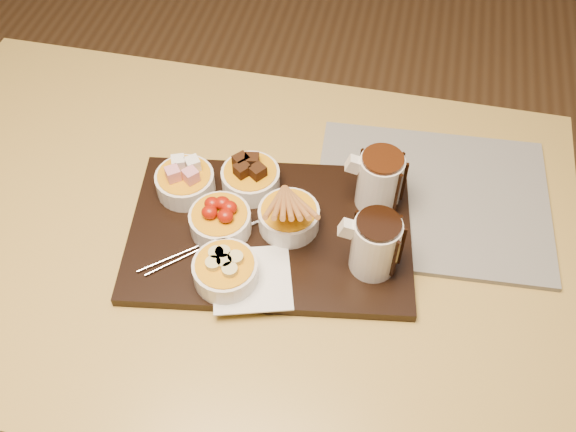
% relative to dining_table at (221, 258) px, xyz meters
% --- Properties ---
extents(ground, '(5.00, 5.00, 0.00)m').
position_rel_dining_table_xyz_m(ground, '(0.00, 0.00, -0.65)').
color(ground, brown).
rests_on(ground, ground).
extents(dining_table, '(1.20, 0.80, 0.75)m').
position_rel_dining_table_xyz_m(dining_table, '(0.00, 0.00, 0.00)').
color(dining_table, '#BC9B46').
rests_on(dining_table, ground).
extents(serving_board, '(0.50, 0.37, 0.02)m').
position_rel_dining_table_xyz_m(serving_board, '(0.09, -0.00, 0.11)').
color(serving_board, black).
rests_on(serving_board, dining_table).
extents(napkin, '(0.15, 0.15, 0.00)m').
position_rel_dining_table_xyz_m(napkin, '(0.09, -0.11, 0.12)').
color(napkin, white).
rests_on(napkin, serving_board).
extents(bowl_marshmallows, '(0.10, 0.10, 0.04)m').
position_rel_dining_table_xyz_m(bowl_marshmallows, '(-0.06, 0.05, 0.14)').
color(bowl_marshmallows, white).
rests_on(bowl_marshmallows, serving_board).
extents(bowl_cake, '(0.10, 0.10, 0.04)m').
position_rel_dining_table_xyz_m(bowl_cake, '(0.04, 0.08, 0.14)').
color(bowl_cake, white).
rests_on(bowl_cake, serving_board).
extents(bowl_strawberries, '(0.10, 0.10, 0.04)m').
position_rel_dining_table_xyz_m(bowl_strawberries, '(0.02, -0.02, 0.14)').
color(bowl_strawberries, white).
rests_on(bowl_strawberries, serving_board).
extents(bowl_biscotti, '(0.10, 0.10, 0.04)m').
position_rel_dining_table_xyz_m(bowl_biscotti, '(0.12, 0.01, 0.14)').
color(bowl_biscotti, white).
rests_on(bowl_biscotti, serving_board).
extents(bowl_bananas, '(0.10, 0.10, 0.04)m').
position_rel_dining_table_xyz_m(bowl_bananas, '(0.05, -0.11, 0.14)').
color(bowl_bananas, white).
rests_on(bowl_bananas, serving_board).
extents(pitcher_dark_chocolate, '(0.08, 0.08, 0.10)m').
position_rel_dining_table_xyz_m(pitcher_dark_chocolate, '(0.27, -0.04, 0.17)').
color(pitcher_dark_chocolate, silver).
rests_on(pitcher_dark_chocolate, serving_board).
extents(pitcher_milk_chocolate, '(0.08, 0.08, 0.10)m').
position_rel_dining_table_xyz_m(pitcher_milk_chocolate, '(0.26, 0.09, 0.17)').
color(pitcher_milk_chocolate, silver).
rests_on(pitcher_milk_chocolate, serving_board).
extents(fondue_skewers, '(0.19, 0.22, 0.01)m').
position_rel_dining_table_xyz_m(fondue_skewers, '(0.01, -0.05, 0.12)').
color(fondue_skewers, silver).
rests_on(fondue_skewers, serving_board).
extents(newspaper, '(0.42, 0.35, 0.01)m').
position_rel_dining_table_xyz_m(newspaper, '(0.35, 0.13, 0.10)').
color(newspaper, beige).
rests_on(newspaper, dining_table).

